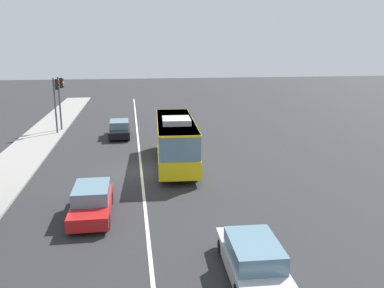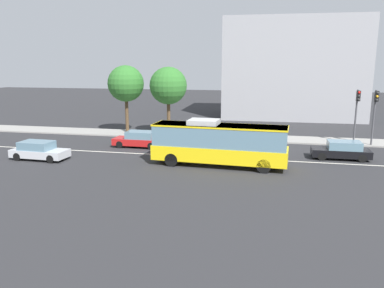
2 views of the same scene
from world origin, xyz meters
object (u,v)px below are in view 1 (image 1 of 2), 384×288
at_px(sedan_red, 92,201).
at_px(traffic_light_near_corner, 56,96).
at_px(traffic_light_mid_block, 61,94).
at_px(sedan_black, 120,129).
at_px(transit_bus, 176,139).
at_px(sedan_silver, 252,258).

relative_size(sedan_red, traffic_light_near_corner, 0.87).
bearing_deg(traffic_light_mid_block, sedan_black, -34.53).
height_order(transit_bus, traffic_light_near_corner, traffic_light_near_corner).
bearing_deg(sedan_red, sedan_silver, 44.55).
relative_size(transit_bus, sedan_silver, 2.21).
distance_m(transit_bus, sedan_red, 9.57).
bearing_deg(sedan_black, traffic_light_near_corner, -109.82).
bearing_deg(traffic_light_near_corner, sedan_black, -24.14).
bearing_deg(sedan_silver, traffic_light_mid_block, 23.85).
relative_size(sedan_silver, sedan_red, 1.01).
height_order(sedan_silver, traffic_light_mid_block, traffic_light_mid_block).
bearing_deg(sedan_black, traffic_light_mid_block, -122.85).
xyz_separation_m(transit_bus, sedan_red, (-8.09, 5.00, -1.09)).
relative_size(sedan_red, traffic_light_mid_block, 0.87).
xyz_separation_m(sedan_black, sedan_red, (-17.46, 0.93, 0.00)).
relative_size(transit_bus, sedan_black, 2.25).
height_order(traffic_light_near_corner, traffic_light_mid_block, same).
xyz_separation_m(sedan_red, traffic_light_mid_block, (21.00, 4.58, 2.84)).
xyz_separation_m(transit_bus, traffic_light_mid_block, (12.91, 9.58, 1.75)).
distance_m(transit_bus, sedan_black, 10.27).
relative_size(sedan_silver, traffic_light_near_corner, 0.88).
distance_m(sedan_silver, sedan_black, 24.27).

